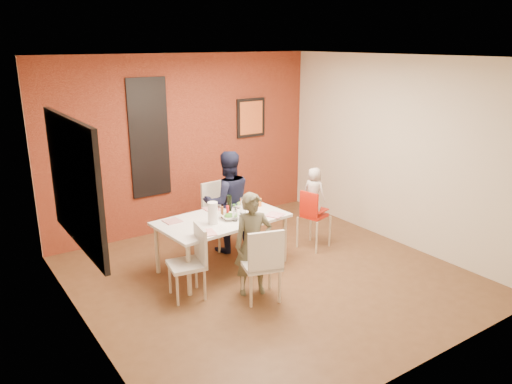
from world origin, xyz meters
TOP-DOWN VIEW (x-y plane):
  - ground at (0.00, 0.00)m, footprint 4.50×4.50m
  - ceiling at (0.00, 0.00)m, footprint 4.50×4.50m
  - wall_back at (0.00, 2.25)m, footprint 4.50×0.02m
  - wall_front at (0.00, -2.25)m, footprint 4.50×0.02m
  - wall_left at (-2.25, 0.00)m, footprint 0.02×4.50m
  - wall_right at (2.25, 0.00)m, footprint 0.02×4.50m
  - brick_accent_wall at (0.00, 2.23)m, footprint 4.50×0.02m
  - picture_window_frame at (-2.22, 0.20)m, footprint 0.05×1.70m
  - picture_window_pane at (-2.21, 0.20)m, footprint 0.02×1.55m
  - glassblock_strip at (-0.60, 2.21)m, footprint 0.55×0.03m
  - glassblock_surround at (-0.60, 2.21)m, footprint 0.60×0.03m
  - art_print_frame at (1.20, 2.21)m, footprint 0.54×0.03m
  - art_print_canvas at (1.20, 2.19)m, footprint 0.44×0.01m
  - dining_table at (-0.34, 0.58)m, footprint 1.71×1.05m
  - chair_near at (-0.42, -0.46)m, footprint 0.52×0.52m
  - chair_far at (0.02, 1.28)m, footprint 0.46×0.46m
  - chair_left at (-1.02, 0.11)m, footprint 0.46×0.46m
  - high_chair at (1.05, 0.41)m, footprint 0.44×0.44m
  - child_near at (-0.40, -0.23)m, footprint 0.52×0.43m
  - child_far at (0.02, 1.03)m, footprint 0.81×0.69m
  - toddler at (1.07, 0.42)m, footprint 0.30×0.38m
  - plate_near_left at (-0.77, 0.23)m, footprint 0.27×0.27m
  - plate_far_mid at (-0.26, 0.96)m, footprint 0.24×0.24m
  - plate_near_right at (0.29, 0.28)m, footprint 0.27×0.27m
  - plate_far_left at (-0.92, 0.83)m, footprint 0.22×0.22m
  - salad_bowl_a at (-0.27, 0.50)m, footprint 0.27×0.27m
  - salad_bowl_b at (0.09, 0.84)m, footprint 0.25×0.25m
  - wine_bottle at (-0.17, 0.68)m, footprint 0.07×0.07m
  - wine_glass_a at (-0.26, 0.40)m, footprint 0.06×0.06m
  - wine_glass_b at (-0.02, 0.58)m, footprint 0.08×0.08m
  - paper_towel_roll at (-0.54, 0.47)m, footprint 0.12×0.12m
  - condiment_red at (-0.26, 0.57)m, footprint 0.04×0.04m
  - condiment_green at (-0.14, 0.61)m, footprint 0.04×0.04m
  - condiment_brown at (-0.32, 0.60)m, footprint 0.04×0.04m
  - sippy_cup at (0.33, 0.71)m, footprint 0.07×0.07m

SIDE VIEW (x-z plane):
  - ground at x=0.00m, z-range 0.00..0.00m
  - chair_left at x=-1.02m, z-range 0.05..0.90m
  - chair_near at x=-0.42m, z-range 0.05..0.95m
  - high_chair at x=1.05m, z-range 0.09..0.95m
  - chair_far at x=0.02m, z-range 0.05..0.99m
  - child_near at x=-0.40m, z-range 0.00..1.23m
  - dining_table at x=-0.34m, z-range 0.28..0.97m
  - plate_far_left at x=-0.92m, z-range 0.69..0.70m
  - plate_near_right at x=0.29m, z-range 0.69..0.70m
  - plate_near_left at x=-0.77m, z-range 0.69..0.70m
  - plate_far_mid at x=-0.26m, z-range 0.69..0.70m
  - salad_bowl_b at x=0.09m, z-range 0.69..0.74m
  - salad_bowl_a at x=-0.27m, z-range 0.69..0.74m
  - child_far at x=0.02m, z-range 0.00..1.44m
  - sippy_cup at x=0.33m, z-range 0.69..0.80m
  - condiment_green at x=-0.14m, z-range 0.69..0.83m
  - condiment_brown at x=-0.32m, z-range 0.69..0.83m
  - condiment_red at x=-0.26m, z-range 0.69..0.84m
  - wine_glass_a at x=-0.26m, z-range 0.69..0.87m
  - wine_glass_b at x=-0.02m, z-range 0.69..0.91m
  - wine_bottle at x=-0.17m, z-range 0.69..0.94m
  - paper_towel_roll at x=-0.54m, z-range 0.69..0.97m
  - toddler at x=1.07m, z-range 0.51..1.19m
  - wall_back at x=0.00m, z-range 0.00..2.70m
  - wall_front at x=0.00m, z-range 0.00..2.70m
  - wall_left at x=-2.25m, z-range 0.00..2.70m
  - wall_right at x=2.25m, z-range 0.00..2.70m
  - brick_accent_wall at x=0.00m, z-range 0.00..2.70m
  - glassblock_strip at x=-0.60m, z-range 0.65..2.35m
  - glassblock_surround at x=-0.60m, z-range 0.62..2.38m
  - picture_window_frame at x=-2.22m, z-range 0.90..2.20m
  - picture_window_pane at x=-2.21m, z-range 0.98..2.12m
  - art_print_frame at x=1.20m, z-range 1.33..1.97m
  - art_print_canvas at x=1.20m, z-range 1.38..1.92m
  - ceiling at x=0.00m, z-range 2.69..2.71m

